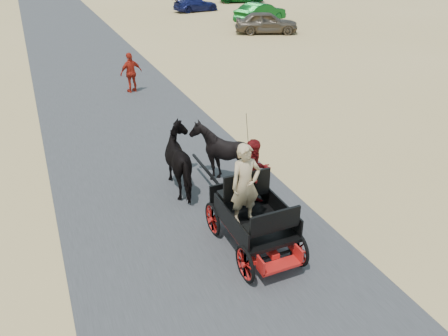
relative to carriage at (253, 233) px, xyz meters
name	(u,v)px	position (x,y,z in m)	size (l,w,h in m)	color
ground	(246,307)	(-0.94, -1.57, -0.36)	(140.00, 140.00, 0.00)	tan
road	(246,307)	(-0.94, -1.57, -0.35)	(6.00, 140.00, 0.01)	#38383A
carriage	(253,233)	(0.00, 0.00, 0.00)	(1.30, 2.40, 0.72)	black
horse_left	(184,161)	(-0.55, 3.00, 0.49)	(0.91, 2.01, 1.70)	black
horse_right	(222,153)	(0.55, 3.00, 0.49)	(1.37, 1.54, 1.70)	black
driver_man	(245,185)	(-0.20, 0.05, 1.26)	(0.66, 0.43, 1.80)	tan
passenger_woman	(255,173)	(0.30, 0.60, 1.15)	(0.77, 0.60, 1.58)	#660C0F
pedestrian	(131,73)	(0.08, 11.76, 0.50)	(1.01, 0.42, 1.73)	#AC2213
car_a	(266,22)	(11.61, 20.68, 0.37)	(1.73, 4.31, 1.47)	brown
car_b	(260,13)	(13.14, 24.45, 0.39)	(1.58, 4.53, 1.49)	#0C4C19
car_c	(196,4)	(10.52, 31.75, 0.23)	(1.65, 4.06, 1.18)	navy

